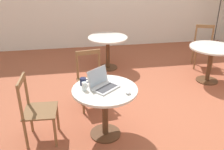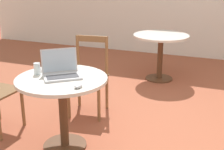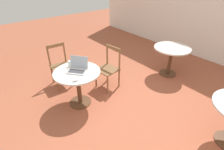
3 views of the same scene
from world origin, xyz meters
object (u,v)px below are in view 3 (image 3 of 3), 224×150
(chair_near_back, at_px, (109,68))
(laptop, at_px, (78,68))
(chair_near_left, at_px, (61,66))
(mouse, at_px, (75,80))
(drinking_glass, at_px, (70,64))
(mug, at_px, (77,61))
(cafe_table_far, at_px, (171,53))
(cafe_table_near, at_px, (78,79))

(chair_near_back, xyz_separation_m, laptop, (0.09, -0.76, 0.31))
(chair_near_back, relative_size, chair_near_left, 1.00)
(chair_near_left, bearing_deg, mouse, -10.75)
(chair_near_left, distance_m, drinking_glass, 0.69)
(mug, bearing_deg, cafe_table_far, 73.14)
(cafe_table_near, distance_m, laptop, 0.20)
(mug, bearing_deg, laptop, -26.74)
(cafe_table_far, bearing_deg, laptop, -100.17)
(cafe_table_far, height_order, chair_near_back, chair_near_back)
(mouse, bearing_deg, chair_near_back, 111.09)
(laptop, xyz_separation_m, mug, (-0.24, 0.12, -0.00))
(chair_near_left, bearing_deg, cafe_table_far, 60.70)
(chair_near_back, distance_m, laptop, 0.83)
(cafe_table_far, bearing_deg, drinking_glass, -105.68)
(cafe_table_near, height_order, mug, mug)
(cafe_table_far, height_order, mouse, mouse)
(mug, bearing_deg, chair_near_back, 77.24)
(cafe_table_far, distance_m, chair_near_left, 2.55)
(chair_near_back, distance_m, mug, 0.73)
(drinking_glass, bearing_deg, laptop, 7.90)
(mouse, bearing_deg, laptop, 144.16)
(cafe_table_near, relative_size, chair_near_left, 0.92)
(chair_near_left, relative_size, drinking_glass, 8.23)
(drinking_glass, bearing_deg, mouse, -18.06)
(chair_near_left, bearing_deg, drinking_glass, -4.32)
(chair_near_back, xyz_separation_m, mouse, (0.37, -0.96, 0.27))
(drinking_glass, bearing_deg, mug, 91.59)
(chair_near_back, relative_size, mouse, 8.99)
(laptop, bearing_deg, chair_near_back, 97.07)
(cafe_table_near, bearing_deg, chair_near_back, 98.09)
(cafe_table_far, relative_size, chair_near_left, 0.92)
(laptop, bearing_deg, mouse, -35.84)
(chair_near_left, bearing_deg, chair_near_back, 44.92)
(mouse, height_order, drinking_glass, drinking_glass)
(cafe_table_far, relative_size, laptop, 1.95)
(cafe_table_near, bearing_deg, cafe_table_far, 80.43)
(mug, relative_size, drinking_glass, 1.09)
(chair_near_left, distance_m, mouse, 1.17)
(cafe_table_far, height_order, chair_near_left, chair_near_left)
(cafe_table_near, relative_size, mug, 7.00)
(chair_near_left, xyz_separation_m, drinking_glass, (0.61, -0.05, 0.31))
(laptop, distance_m, mug, 0.27)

